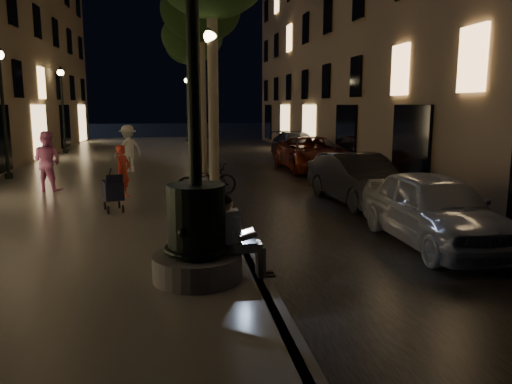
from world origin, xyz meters
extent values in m
plane|color=black|center=(0.00, 15.00, 0.00)|extent=(120.00, 120.00, 0.00)
cube|color=black|center=(3.00, 15.00, 0.01)|extent=(6.00, 45.00, 0.02)
cube|color=#66625A|center=(-4.00, 15.00, 0.10)|extent=(8.00, 45.00, 0.20)
cube|color=#59595B|center=(0.00, 15.00, 0.10)|extent=(0.25, 45.00, 0.20)
cube|color=#857353|center=(10.00, 18.00, 7.50)|extent=(8.00, 36.00, 15.00)
cylinder|color=#59595B|center=(-1.00, 2.00, 0.40)|extent=(1.40, 1.40, 0.40)
cylinder|color=black|center=(-1.00, 2.00, 1.15)|extent=(0.90, 0.90, 1.10)
torus|color=black|center=(-1.00, 2.00, 0.70)|extent=(1.04, 1.04, 0.10)
torus|color=black|center=(-1.00, 2.00, 1.55)|extent=(0.89, 0.89, 0.09)
cylinder|color=black|center=(-1.00, 2.00, 3.30)|extent=(0.20, 0.20, 3.20)
cube|color=gray|center=(-0.45, 2.00, 0.69)|extent=(0.35, 0.23, 0.18)
cube|color=silver|center=(-0.51, 2.00, 1.02)|extent=(0.44, 0.25, 0.55)
sphere|color=tan|center=(-0.54, 2.00, 1.38)|extent=(0.21, 0.21, 0.21)
sphere|color=black|center=(-0.55, 2.00, 1.42)|extent=(0.21, 0.21, 0.21)
cube|color=gray|center=(-0.22, 1.91, 0.69)|extent=(0.45, 0.13, 0.14)
cube|color=gray|center=(-0.22, 2.09, 0.69)|extent=(0.45, 0.13, 0.14)
cube|color=gray|center=(0.00, 1.91, 0.44)|extent=(0.13, 0.12, 0.49)
cube|color=gray|center=(0.00, 2.09, 0.44)|extent=(0.13, 0.12, 0.49)
cube|color=black|center=(0.10, 1.91, 0.21)|extent=(0.25, 0.10, 0.03)
cube|color=black|center=(0.10, 2.09, 0.21)|extent=(0.25, 0.10, 0.03)
cube|color=black|center=(-0.20, 2.00, 0.77)|extent=(0.23, 0.32, 0.02)
cube|color=black|center=(-0.35, 2.00, 0.87)|extent=(0.08, 0.32, 0.21)
cube|color=#B2E2FF|center=(-0.34, 2.00, 0.87)|extent=(0.06, 0.29, 0.18)
cylinder|color=#6B604C|center=(-0.25, 8.00, 2.70)|extent=(0.28, 0.28, 5.00)
cylinder|color=#6B604C|center=(-0.20, 14.00, 2.75)|extent=(0.28, 0.28, 5.10)
ellipsoid|color=black|center=(-0.20, 14.00, 6.40)|extent=(3.00, 3.00, 2.40)
cylinder|color=#6B604C|center=(-0.30, 20.00, 2.65)|extent=(0.28, 0.28, 4.90)
ellipsoid|color=black|center=(-0.30, 20.00, 6.20)|extent=(3.00, 3.00, 2.40)
cylinder|color=#6B604C|center=(-0.22, 26.00, 2.80)|extent=(0.28, 0.28, 5.20)
ellipsoid|color=black|center=(-0.22, 26.00, 6.50)|extent=(3.00, 3.00, 2.40)
cylinder|color=black|center=(-0.30, 8.00, 0.30)|extent=(0.28, 0.28, 0.20)
cylinder|color=black|center=(-0.30, 8.00, 2.40)|extent=(0.12, 0.12, 4.40)
sphere|color=#FFD88C|center=(-0.30, 8.00, 4.65)|extent=(0.36, 0.36, 0.36)
cone|color=black|center=(-0.30, 8.00, 4.90)|extent=(0.30, 0.30, 0.22)
cylinder|color=black|center=(-0.30, 16.00, 0.30)|extent=(0.28, 0.28, 0.20)
cylinder|color=black|center=(-0.30, 16.00, 2.40)|extent=(0.12, 0.12, 4.40)
sphere|color=#FFD88C|center=(-0.30, 16.00, 4.65)|extent=(0.36, 0.36, 0.36)
cone|color=black|center=(-0.30, 16.00, 4.90)|extent=(0.30, 0.30, 0.22)
cylinder|color=black|center=(-0.30, 24.00, 0.30)|extent=(0.28, 0.28, 0.20)
cylinder|color=black|center=(-0.30, 24.00, 2.40)|extent=(0.12, 0.12, 4.40)
sphere|color=#FFD88C|center=(-0.30, 24.00, 4.65)|extent=(0.36, 0.36, 0.36)
cone|color=black|center=(-0.30, 24.00, 4.90)|extent=(0.30, 0.30, 0.22)
cylinder|color=black|center=(-0.30, 32.00, 0.30)|extent=(0.28, 0.28, 0.20)
cylinder|color=black|center=(-0.30, 32.00, 2.40)|extent=(0.12, 0.12, 4.40)
sphere|color=#FFD88C|center=(-0.30, 32.00, 4.65)|extent=(0.36, 0.36, 0.36)
cone|color=black|center=(-0.30, 32.00, 4.90)|extent=(0.30, 0.30, 0.22)
cylinder|color=black|center=(-7.40, 14.00, 0.30)|extent=(0.28, 0.28, 0.20)
cylinder|color=black|center=(-7.40, 14.00, 2.40)|extent=(0.12, 0.12, 4.40)
cylinder|color=black|center=(-7.40, 24.00, 0.30)|extent=(0.28, 0.28, 0.20)
cylinder|color=black|center=(-7.40, 24.00, 2.40)|extent=(0.12, 0.12, 4.40)
sphere|color=#FFD88C|center=(-7.40, 24.00, 4.65)|extent=(0.36, 0.36, 0.36)
cone|color=black|center=(-7.40, 24.00, 4.90)|extent=(0.30, 0.30, 0.22)
cube|color=black|center=(-2.89, 7.42, 0.75)|extent=(0.63, 0.84, 0.45)
cube|color=black|center=(-2.80, 7.08, 1.05)|extent=(0.43, 0.27, 0.29)
cylinder|color=black|center=(-2.99, 7.08, 0.30)|extent=(0.09, 0.20, 0.20)
cylinder|color=black|center=(-2.64, 7.17, 0.30)|extent=(0.09, 0.20, 0.20)
cylinder|color=black|center=(-3.14, 7.67, 0.30)|extent=(0.09, 0.20, 0.20)
cylinder|color=black|center=(-2.79, 7.76, 0.30)|extent=(0.09, 0.20, 0.20)
cylinder|color=black|center=(-2.99, 7.81, 1.15)|extent=(0.14, 0.44, 0.28)
imported|color=#B6BABF|center=(4.00, 3.89, 0.76)|extent=(1.81, 4.47, 1.52)
imported|color=black|center=(4.02, 8.35, 0.74)|extent=(1.96, 4.59, 1.47)
imported|color=maroon|center=(4.68, 15.75, 0.75)|extent=(2.52, 5.43, 1.51)
imported|color=#2F2E33|center=(5.20, 20.75, 0.72)|extent=(2.17, 5.03, 1.44)
imported|color=red|center=(-2.82, 9.42, 0.97)|extent=(0.61, 0.67, 1.55)
imported|color=pink|center=(-5.27, 10.93, 1.15)|extent=(1.12, 1.02, 1.89)
imported|color=white|center=(-3.17, 15.22, 1.15)|extent=(1.41, 1.26, 1.89)
imported|color=black|center=(-0.40, 9.12, 0.70)|extent=(2.03, 1.26, 1.01)
camera|label=1|loc=(-1.30, -5.53, 2.89)|focal=35.00mm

